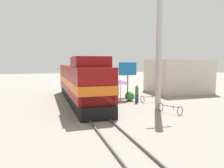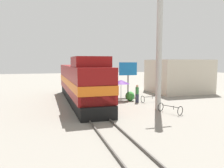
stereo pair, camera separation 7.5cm
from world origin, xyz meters
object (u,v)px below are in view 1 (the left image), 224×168
object	(u,v)px
vendor_umbrella	(121,82)
bicycle_spare	(170,109)
locomotive	(81,83)
utility_pole	(159,47)
billboard_sign	(128,71)
person_bystander	(137,93)
bicycle	(150,99)

from	to	relation	value
vendor_umbrella	bicycle_spare	world-z (taller)	vendor_umbrella
vendor_umbrella	bicycle_spare	xyz separation A→B (m)	(1.79, -6.83, -1.62)
vendor_umbrella	bicycle_spare	bearing A→B (deg)	-75.33
locomotive	utility_pole	distance (m)	8.58
billboard_sign	bicycle_spare	world-z (taller)	billboard_sign
vendor_umbrella	billboard_sign	distance (m)	3.22
utility_pole	locomotive	bearing A→B (deg)	137.67
utility_pole	billboard_sign	distance (m)	8.03
person_bystander	bicycle_spare	xyz separation A→B (m)	(0.65, -5.12, -0.63)
billboard_sign	bicycle	distance (m)	5.22
locomotive	person_bystander	xyz separation A→B (m)	(5.38, -1.80, -0.99)
person_bystander	bicycle	world-z (taller)	person_bystander
vendor_umbrella	bicycle_spare	distance (m)	7.24
bicycle	utility_pole	bearing A→B (deg)	157.92
locomotive	utility_pole	size ratio (longest dim) A/B	1.50
billboard_sign	person_bystander	world-z (taller)	billboard_sign
billboard_sign	person_bystander	bearing A→B (deg)	-98.65
utility_pole	billboard_sign	xyz separation A→B (m)	(0.19, 7.67, -2.36)
person_bystander	vendor_umbrella	bearing A→B (deg)	123.75
vendor_umbrella	bicycle_spare	size ratio (longest dim) A/B	1.09
bicycle_spare	person_bystander	bearing A→B (deg)	73.68
billboard_sign	person_bystander	size ratio (longest dim) A/B	2.22
billboard_sign	bicycle_spare	xyz separation A→B (m)	(0.01, -9.29, -2.69)
vendor_umbrella	person_bystander	distance (m)	2.28
locomotive	bicycle	xyz separation A→B (m)	(6.73, -2.04, -1.63)
utility_pole	billboard_sign	bearing A→B (deg)	88.54
person_bystander	bicycle	bearing A→B (deg)	-9.99
utility_pole	billboard_sign	size ratio (longest dim) A/B	2.64
locomotive	billboard_sign	bearing A→B (deg)	21.53
locomotive	utility_pole	world-z (taller)	utility_pole
locomotive	vendor_umbrella	distance (m)	4.24
locomotive	person_bystander	world-z (taller)	locomotive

